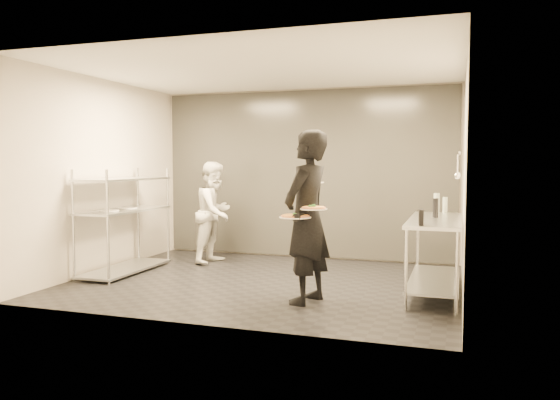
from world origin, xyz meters
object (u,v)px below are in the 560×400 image
(salad_plate, at_px, (311,181))
(pizza_plate_near, at_px, (295,216))
(pos_monitor, at_px, (421,217))
(waiter, at_px, (307,217))
(bottle_clear, at_px, (445,205))
(prep_counter, at_px, (435,243))
(pass_rack, at_px, (124,219))
(bottle_dark, at_px, (436,208))
(chef, at_px, (215,212))
(bottle_green, at_px, (436,203))
(pizza_plate_far, at_px, (314,208))

(salad_plate, bearing_deg, pizza_plate_near, -93.62)
(pos_monitor, bearing_deg, waiter, 179.64)
(bottle_clear, bearing_deg, prep_counter, -96.38)
(pass_rack, bearing_deg, bottle_dark, 1.67)
(bottle_clear, bearing_deg, pizza_plate_near, -129.34)
(waiter, bearing_deg, chef, -119.79)
(waiter, distance_m, bottle_green, 2.01)
(bottle_clear, xyz_separation_m, bottle_dark, (-0.09, -0.68, 0.01))
(pos_monitor, bearing_deg, bottle_green, 79.73)
(bottle_green, bearing_deg, pizza_plate_far, -126.19)
(pass_rack, distance_m, chef, 1.44)
(prep_counter, distance_m, bottle_dark, 0.43)
(pizza_plate_far, relative_size, bottle_dark, 1.25)
(pass_rack, bearing_deg, salad_plate, -9.72)
(pass_rack, height_order, pos_monitor, pass_rack)
(bottle_dark, bearing_deg, bottle_clear, 82.14)
(prep_counter, height_order, pos_monitor, pos_monitor)
(waiter, xyz_separation_m, salad_plate, (-0.04, 0.33, 0.39))
(waiter, relative_size, chef, 1.22)
(waiter, height_order, bottle_green, waiter)
(chef, height_order, bottle_dark, chef)
(pizza_plate_near, bearing_deg, waiter, 71.91)
(chef, relative_size, pos_monitor, 6.83)
(salad_plate, distance_m, pos_monitor, 1.35)
(waiter, relative_size, bottle_green, 7.23)
(pizza_plate_near, bearing_deg, pos_monitor, 14.44)
(pizza_plate_far, distance_m, bottle_clear, 2.25)
(pass_rack, bearing_deg, bottle_clear, 10.29)
(chef, xyz_separation_m, pizza_plate_far, (2.17, -2.12, 0.30))
(pass_rack, height_order, chef, chef)
(pass_rack, xyz_separation_m, pos_monitor, (4.21, -0.72, 0.24))
(chef, relative_size, pizza_plate_far, 5.43)
(waiter, relative_size, pizza_plate_near, 5.54)
(pass_rack, xyz_separation_m, pizza_plate_far, (3.10, -1.02, 0.33))
(pizza_plate_near, xyz_separation_m, bottle_clear, (1.52, 1.86, 0.02))
(pizza_plate_far, relative_size, bottle_clear, 1.39)
(pizza_plate_far, distance_m, salad_plate, 0.61)
(bottle_clear, bearing_deg, bottle_dark, -97.86)
(pizza_plate_near, distance_m, bottle_clear, 2.40)
(waiter, distance_m, pos_monitor, 1.25)
(pass_rack, distance_m, pizza_plate_near, 3.09)
(waiter, xyz_separation_m, bottle_green, (1.35, 1.48, 0.08))
(pizza_plate_far, xyz_separation_m, bottle_green, (1.22, 1.67, -0.04))
(waiter, distance_m, salad_plate, 0.52)
(prep_counter, distance_m, waiter, 1.64)
(bottle_clear, distance_m, bottle_dark, 0.68)
(prep_counter, xyz_separation_m, pos_monitor, (-0.12, -0.72, 0.38))
(pizza_plate_far, bearing_deg, chef, 135.68)
(salad_plate, bearing_deg, chef, 141.39)
(pos_monitor, bearing_deg, pass_rack, 164.50)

